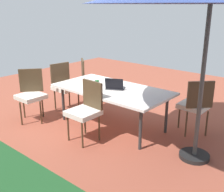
% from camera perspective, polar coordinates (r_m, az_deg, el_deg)
% --- Properties ---
extents(ground_plane, '(10.00, 10.00, 0.02)m').
position_cam_1_polar(ground_plane, '(5.15, 0.00, -6.26)').
color(ground_plane, '#9E4C38').
extents(dining_table, '(2.10, 1.08, 0.73)m').
position_cam_1_polar(dining_table, '(4.90, 0.00, 1.11)').
color(dining_table, silver).
rests_on(dining_table, ground_plane).
extents(chair_east, '(0.49, 0.48, 0.98)m').
position_cam_1_polar(chair_east, '(5.87, -9.87, 2.43)').
color(chair_east, silver).
rests_on(chair_east, ground_plane).
extents(chair_southwest, '(0.59, 0.59, 0.98)m').
position_cam_1_polar(chair_southwest, '(4.86, 16.98, -1.48)').
color(chair_southwest, silver).
rests_on(chair_southwest, ground_plane).
extents(chair_southeast, '(0.58, 0.59, 0.98)m').
position_cam_1_polar(chair_southeast, '(6.32, -4.68, 3.77)').
color(chair_southeast, silver).
rests_on(chair_southeast, ground_plane).
extents(chair_north, '(0.46, 0.47, 0.98)m').
position_cam_1_polar(chair_north, '(4.46, -5.42, -2.54)').
color(chair_north, silver).
rests_on(chair_north, ground_plane).
extents(chair_northeast, '(0.59, 0.58, 0.98)m').
position_cam_1_polar(chair_northeast, '(5.45, -16.48, 0.70)').
color(chair_northeast, silver).
rests_on(chair_northeast, ground_plane).
extents(laptop, '(0.40, 0.36, 0.21)m').
position_cam_1_polar(laptop, '(4.83, 0.64, 1.97)').
color(laptop, '#2D2D33').
rests_on(laptop, dining_table).
extents(cup, '(0.08, 0.08, 0.12)m').
position_cam_1_polar(cup, '(4.99, -3.15, 2.64)').
color(cup, '#286B33').
rests_on(cup, dining_table).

